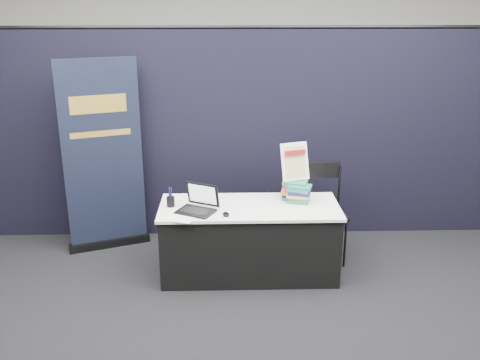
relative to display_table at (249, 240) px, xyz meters
name	(u,v)px	position (x,y,z in m)	size (l,w,h in m)	color
floor	(252,301)	(0.00, -0.55, -0.38)	(8.00, 8.00, 0.00)	black
wall_back	(240,64)	(0.00, 3.45, 1.37)	(8.00, 0.02, 3.50)	beige
drape_partition	(246,136)	(0.00, 1.05, 0.82)	(6.00, 0.08, 2.40)	black
display_table	(249,240)	(0.00, 0.00, 0.00)	(1.80, 0.75, 0.75)	black
laptop	(196,205)	(-0.53, -0.12, 0.44)	(0.42, 0.41, 0.26)	black
mouse	(226,214)	(-0.24, -0.25, 0.39)	(0.06, 0.10, 0.03)	black
brochure_left	(187,213)	(-0.61, -0.16, 0.38)	(0.30, 0.21, 0.00)	white
brochure_mid	(180,218)	(-0.67, -0.30, 0.38)	(0.27, 0.19, 0.00)	white
brochure_right	(195,206)	(-0.54, 0.01, 0.38)	(0.32, 0.23, 0.00)	silver
pen_cup	(171,202)	(-0.79, 0.01, 0.43)	(0.08, 0.08, 0.10)	black
book_stack_tall	(294,190)	(0.47, 0.19, 0.47)	(0.29, 0.26, 0.20)	#1A6360
book_stack_short	(299,194)	(0.51, 0.09, 0.46)	(0.25, 0.21, 0.18)	#207844
info_sign	(295,162)	(0.47, 0.22, 0.76)	(0.31, 0.20, 0.40)	black
pullup_banner	(104,168)	(-1.58, 0.68, 0.57)	(0.88, 0.41, 2.14)	black
stacking_chair	(321,208)	(0.80, 0.37, 0.20)	(0.52, 0.53, 1.03)	black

